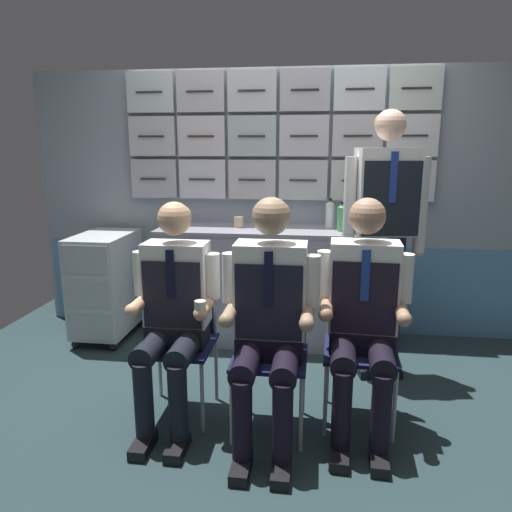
# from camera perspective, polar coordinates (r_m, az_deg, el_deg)

# --- Properties ---
(ground) EXTENTS (4.80, 4.80, 0.04)m
(ground) POSITION_cam_1_polar(r_m,az_deg,el_deg) (3.03, 0.88, -18.14)
(ground) COLOR #213336
(galley_bulkhead) EXTENTS (4.20, 0.14, 2.15)m
(galley_bulkhead) POSITION_cam_1_polar(r_m,az_deg,el_deg) (3.98, 3.12, 7.09)
(galley_bulkhead) COLOR #8C97A2
(galley_bulkhead) RESTS_ON ground
(galley_counter) EXTENTS (1.67, 0.53, 0.92)m
(galley_counter) POSITION_cam_1_polar(r_m,az_deg,el_deg) (3.85, 0.99, -3.44)
(galley_counter) COLOR #9D9CA9
(galley_counter) RESTS_ON ground
(service_trolley) EXTENTS (0.40, 0.65, 0.86)m
(service_trolley) POSITION_cam_1_polar(r_m,az_deg,el_deg) (4.08, -17.44, -3.04)
(service_trolley) COLOR black
(service_trolley) RESTS_ON ground
(folding_chair_left) EXTENTS (0.40, 0.40, 0.84)m
(folding_chair_left) POSITION_cam_1_polar(r_m,az_deg,el_deg) (2.88, -8.77, -8.14)
(folding_chair_left) COLOR #A8AAAF
(folding_chair_left) RESTS_ON ground
(crew_member_left) EXTENTS (0.50, 0.60, 1.25)m
(crew_member_left) POSITION_cam_1_polar(r_m,az_deg,el_deg) (2.68, -9.84, -5.89)
(crew_member_left) COLOR black
(crew_member_left) RESTS_ON ground
(folding_chair_center) EXTENTS (0.40, 0.41, 0.84)m
(folding_chair_center) POSITION_cam_1_polar(r_m,az_deg,el_deg) (2.70, 1.87, -9.46)
(folding_chair_center) COLOR #A8AAAF
(folding_chair_center) RESTS_ON ground
(crew_member_center) EXTENTS (0.52, 0.63, 1.30)m
(crew_member_center) POSITION_cam_1_polar(r_m,az_deg,el_deg) (2.48, 1.55, -6.53)
(crew_member_center) COLOR black
(crew_member_center) RESTS_ON ground
(folding_chair_right) EXTENTS (0.42, 0.42, 0.84)m
(folding_chair_right) POSITION_cam_1_polar(r_m,az_deg,el_deg) (2.84, 12.35, -8.66)
(folding_chair_right) COLOR #A8AAAF
(folding_chair_right) RESTS_ON ground
(crew_member_right) EXTENTS (0.51, 0.64, 1.28)m
(crew_member_right) POSITION_cam_1_polar(r_m,az_deg,el_deg) (2.62, 12.67, -5.98)
(crew_member_right) COLOR black
(crew_member_right) RESTS_ON ground
(crew_member_standing) EXTENTS (0.55, 0.32, 1.77)m
(crew_member_standing) POSITION_cam_1_polar(r_m,az_deg,el_deg) (3.26, 15.11, 4.26)
(crew_member_standing) COLOR black
(crew_member_standing) RESTS_ON ground
(water_bottle_clear) EXTENTS (0.07, 0.07, 0.23)m
(water_bottle_clear) POSITION_cam_1_polar(r_m,az_deg,el_deg) (3.82, 8.79, 4.97)
(water_bottle_clear) COLOR silver
(water_bottle_clear) RESTS_ON galley_counter
(water_bottle_short) EXTENTS (0.07, 0.07, 0.22)m
(water_bottle_short) POSITION_cam_1_polar(r_m,az_deg,el_deg) (3.67, 10.22, 4.55)
(water_bottle_short) COLOR #499D5A
(water_bottle_short) RESTS_ON galley_counter
(paper_cup_tan) EXTENTS (0.07, 0.07, 0.09)m
(paper_cup_tan) POSITION_cam_1_polar(r_m,az_deg,el_deg) (3.79, -2.06, 4.10)
(paper_cup_tan) COLOR tan
(paper_cup_tan) RESTS_ON galley_counter
(coffee_cup_spare) EXTENTS (0.06, 0.06, 0.07)m
(coffee_cup_spare) POSITION_cam_1_polar(r_m,az_deg,el_deg) (3.61, 12.40, 3.26)
(coffee_cup_spare) COLOR navy
(coffee_cup_spare) RESTS_ON galley_counter
(espresso_cup_small) EXTENTS (0.07, 0.07, 0.08)m
(espresso_cup_small) POSITION_cam_1_polar(r_m,az_deg,el_deg) (3.67, 1.12, 3.75)
(espresso_cup_small) COLOR navy
(espresso_cup_small) RESTS_ON galley_counter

